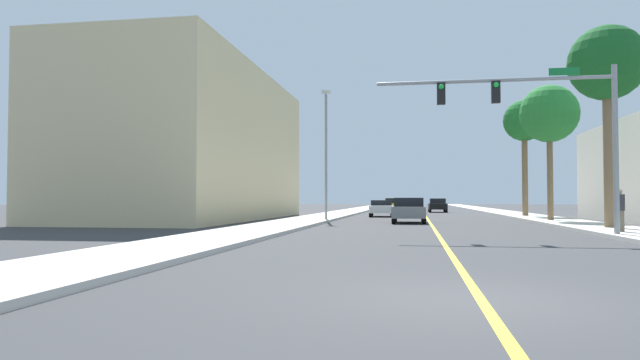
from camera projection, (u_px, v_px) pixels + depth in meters
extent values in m
plane|color=#38383A|center=(425.00, 215.00, 49.33)|extent=(192.00, 192.00, 0.00)
cube|color=beige|center=(339.00, 214.00, 50.60)|extent=(3.31, 168.00, 0.15)
cube|color=beige|center=(516.00, 215.00, 48.07)|extent=(3.31, 168.00, 0.15)
cube|color=yellow|center=(425.00, 215.00, 49.33)|extent=(0.16, 144.00, 0.01)
cube|color=beige|center=(194.00, 146.00, 39.97)|extent=(10.21, 24.45, 10.35)
cylinder|color=gray|center=(616.00, 149.00, 20.67)|extent=(0.20, 0.20, 6.25)
cylinder|color=gray|center=(492.00, 81.00, 21.48)|extent=(8.77, 0.14, 0.14)
cube|color=black|center=(496.00, 92.00, 21.44)|extent=(0.32, 0.24, 0.84)
sphere|color=green|center=(496.00, 85.00, 21.31)|extent=(0.20, 0.20, 0.20)
cube|color=black|center=(441.00, 94.00, 21.78)|extent=(0.32, 0.24, 0.84)
sphere|color=green|center=(441.00, 87.00, 21.65)|extent=(0.20, 0.20, 0.20)
cube|color=#147233|center=(564.00, 71.00, 21.05)|extent=(1.10, 0.04, 0.28)
cylinder|color=gray|center=(326.00, 156.00, 36.11)|extent=(0.16, 0.16, 8.03)
cube|color=beige|center=(326.00, 92.00, 36.25)|extent=(0.56, 0.28, 0.20)
cylinder|color=brown|center=(608.00, 145.00, 25.35)|extent=(0.43, 0.43, 7.46)
sphere|color=#195B23|center=(607.00, 63.00, 25.48)|extent=(3.40, 3.40, 3.40)
cone|color=#195B23|center=(630.00, 67.00, 25.43)|extent=(0.59, 1.50, 1.70)
cone|color=#195B23|center=(604.00, 72.00, 26.42)|extent=(1.83, 0.79, 1.40)
cone|color=#195B23|center=(584.00, 67.00, 25.51)|extent=(0.59, 1.52, 1.39)
cone|color=#195B23|center=(610.00, 62.00, 24.51)|extent=(1.90, 0.80, 1.37)
cylinder|color=brown|center=(550.00, 167.00, 34.13)|extent=(0.35, 0.35, 6.48)
sphere|color=#287F33|center=(549.00, 114.00, 34.23)|extent=(3.51, 3.51, 3.51)
cone|color=#287F33|center=(567.00, 117.00, 34.15)|extent=(0.55, 1.56, 1.52)
cone|color=#287F33|center=(552.00, 119.00, 35.13)|extent=(1.34, 0.81, 1.62)
cone|color=#287F33|center=(540.00, 119.00, 35.26)|extent=(1.71, 0.96, 1.57)
cone|color=#287F33|center=(532.00, 117.00, 34.32)|extent=(0.53, 1.64, 1.31)
cone|color=#287F33|center=(546.00, 115.00, 33.34)|extent=(1.41, 0.87, 1.89)
cone|color=#287F33|center=(564.00, 115.00, 33.28)|extent=(1.47, 1.24, 1.58)
cylinder|color=brown|center=(525.00, 168.00, 42.82)|extent=(0.43, 0.43, 7.27)
sphere|color=#1E6B28|center=(524.00, 121.00, 42.94)|extent=(3.15, 3.15, 3.15)
cone|color=#1E6B28|center=(537.00, 123.00, 42.70)|extent=(0.53, 1.47, 1.38)
cone|color=#1E6B28|center=(524.00, 125.00, 43.82)|extent=(1.47, 0.67, 1.41)
cone|color=#1E6B28|center=(512.00, 123.00, 42.95)|extent=(0.59, 1.36, 1.54)
cone|color=#1E6B28|center=(525.00, 122.00, 42.03)|extent=(1.51, 0.65, 1.14)
cube|color=black|center=(438.00, 206.00, 59.23)|extent=(1.88, 4.24, 0.62)
cube|color=black|center=(437.00, 201.00, 59.30)|extent=(1.63, 1.82, 0.52)
cylinder|color=black|center=(429.00, 209.00, 60.89)|extent=(0.23, 0.64, 0.64)
cylinder|color=black|center=(444.00, 209.00, 60.64)|extent=(0.23, 0.64, 0.64)
cylinder|color=black|center=(430.00, 209.00, 57.80)|extent=(0.23, 0.64, 0.64)
cylinder|color=black|center=(446.00, 210.00, 57.55)|extent=(0.23, 0.64, 0.64)
cube|color=white|center=(381.00, 209.00, 44.92)|extent=(1.99, 4.17, 0.58)
cube|color=black|center=(381.00, 203.00, 44.97)|extent=(1.70, 1.99, 0.41)
cylinder|color=black|center=(372.00, 212.00, 46.51)|extent=(0.24, 0.65, 0.64)
cylinder|color=black|center=(392.00, 212.00, 46.29)|extent=(0.24, 0.65, 0.64)
cylinder|color=black|center=(370.00, 213.00, 43.53)|extent=(0.24, 0.65, 0.64)
cylinder|color=black|center=(392.00, 213.00, 43.31)|extent=(0.24, 0.65, 0.64)
cube|color=slate|center=(409.00, 212.00, 33.34)|extent=(1.93, 4.24, 0.66)
cube|color=black|center=(409.00, 202.00, 33.16)|extent=(1.69, 1.86, 0.51)
cylinder|color=black|center=(395.00, 217.00, 35.01)|extent=(0.22, 0.64, 0.64)
cylinder|color=black|center=(423.00, 217.00, 34.73)|extent=(0.22, 0.64, 0.64)
cylinder|color=black|center=(394.00, 218.00, 31.92)|extent=(0.22, 0.64, 0.64)
cylinder|color=black|center=(424.00, 218.00, 31.64)|extent=(0.22, 0.64, 0.64)
cube|color=gold|center=(393.00, 206.00, 61.64)|extent=(1.83, 4.09, 0.62)
cube|color=black|center=(393.00, 201.00, 61.63)|extent=(1.58, 1.81, 0.55)
cylinder|color=black|center=(386.00, 209.00, 63.21)|extent=(0.23, 0.64, 0.64)
cylinder|color=black|center=(400.00, 209.00, 62.98)|extent=(0.23, 0.64, 0.64)
cylinder|color=black|center=(385.00, 209.00, 60.28)|extent=(0.23, 0.64, 0.64)
cylinder|color=black|center=(400.00, 209.00, 60.06)|extent=(0.23, 0.64, 0.64)
cylinder|color=#726651|center=(620.00, 221.00, 22.03)|extent=(0.32, 0.32, 0.81)
cylinder|color=#333338|center=(620.00, 202.00, 22.05)|extent=(0.38, 0.38, 0.64)
sphere|color=tan|center=(619.00, 191.00, 22.07)|extent=(0.22, 0.22, 0.22)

